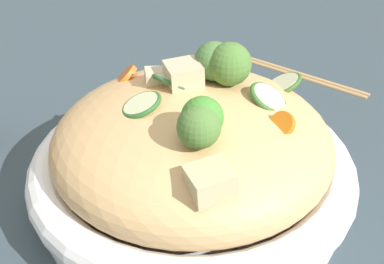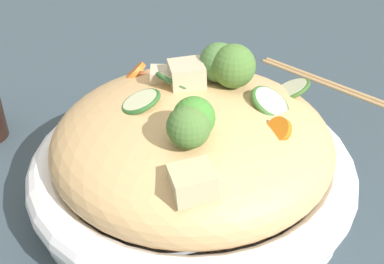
{
  "view_description": "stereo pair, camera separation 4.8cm",
  "coord_description": "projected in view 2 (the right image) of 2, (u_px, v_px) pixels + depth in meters",
  "views": [
    {
      "loc": [
        0.39,
        0.11,
        0.35
      ],
      "look_at": [
        0.0,
        0.0,
        0.08
      ],
      "focal_mm": 45.26,
      "sensor_mm": 36.0,
      "label": 1
    },
    {
      "loc": [
        0.37,
        0.16,
        0.35
      ],
      "look_at": [
        0.0,
        0.0,
        0.08
      ],
      "focal_mm": 45.26,
      "sensor_mm": 36.0,
      "label": 2
    }
  ],
  "objects": [
    {
      "name": "noodle_heap",
      "position": [
        192.0,
        140.0,
        0.49
      ],
      "size": [
        0.28,
        0.28,
        0.1
      ],
      "color": "tan",
      "rests_on": "serving_bowl"
    },
    {
      "name": "chopsticks_pair",
      "position": [
        323.0,
        80.0,
        0.75
      ],
      "size": [
        0.1,
        0.22,
        0.01
      ],
      "color": "tan",
      "rests_on": "ground_plane"
    },
    {
      "name": "zucchini_slices",
      "position": [
        223.0,
        93.0,
        0.48
      ],
      "size": [
        0.16,
        0.17,
        0.05
      ],
      "color": "beige",
      "rests_on": "serving_bowl"
    },
    {
      "name": "carrot_coins",
      "position": [
        197.0,
        83.0,
        0.51
      ],
      "size": [
        0.13,
        0.21,
        0.03
      ],
      "color": "orange",
      "rests_on": "serving_bowl"
    },
    {
      "name": "chicken_chunks",
      "position": [
        185.0,
        107.0,
        0.45
      ],
      "size": [
        0.17,
        0.13,
        0.05
      ],
      "color": "#C8B28F",
      "rests_on": "serving_bowl"
    },
    {
      "name": "broccoli_florets",
      "position": [
        214.0,
        86.0,
        0.45
      ],
      "size": [
        0.16,
        0.07,
        0.06
      ],
      "color": "#A2BA7C",
      "rests_on": "serving_bowl"
    },
    {
      "name": "serving_bowl",
      "position": [
        192.0,
        172.0,
        0.51
      ],
      "size": [
        0.34,
        0.34,
        0.06
      ],
      "color": "white",
      "rests_on": "ground_plane"
    },
    {
      "name": "ground_plane",
      "position": [
        192.0,
        194.0,
        0.53
      ],
      "size": [
        3.0,
        3.0,
        0.0
      ],
      "primitive_type": "plane",
      "color": "#334149"
    }
  ]
}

